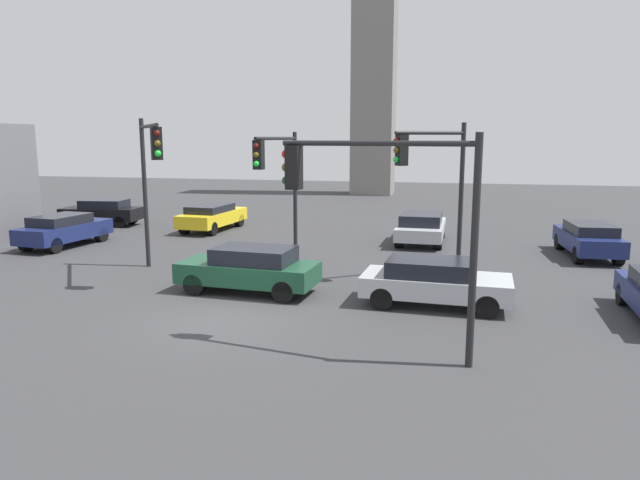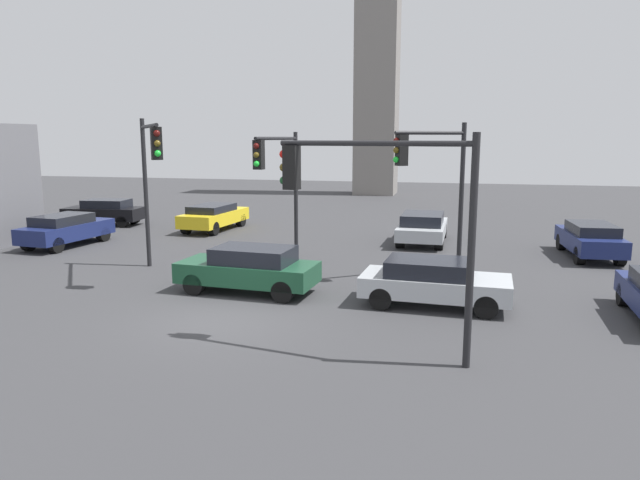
{
  "view_description": "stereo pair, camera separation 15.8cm",
  "coord_description": "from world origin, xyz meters",
  "px_view_note": "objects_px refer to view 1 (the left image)",
  "views": [
    {
      "loc": [
        5.88,
        -13.95,
        4.8
      ],
      "look_at": [
        1.46,
        5.07,
        1.34
      ],
      "focal_mm": 32.41,
      "sensor_mm": 36.0,
      "label": 1
    },
    {
      "loc": [
        6.03,
        -13.91,
        4.8
      ],
      "look_at": [
        1.46,
        5.07,
        1.34
      ],
      "focal_mm": 32.41,
      "sensor_mm": 36.0,
      "label": 2
    }
  ],
  "objects_px": {
    "traffic_light_3": "(278,170)",
    "car_0": "(588,238)",
    "car_2": "(212,216)",
    "traffic_light_0": "(150,164)",
    "car_8": "(434,281)",
    "traffic_light_1": "(378,195)",
    "car_6": "(102,212)",
    "traffic_light_2": "(433,172)",
    "car_4": "(250,269)",
    "car_1": "(421,227)",
    "car_3": "(64,229)"
  },
  "relations": [
    {
      "from": "traffic_light_3",
      "to": "car_0",
      "type": "distance_m",
      "value": 12.89
    },
    {
      "from": "car_0",
      "to": "car_2",
      "type": "xyz_separation_m",
      "value": [
        -17.72,
        2.98,
        -0.02
      ]
    },
    {
      "from": "traffic_light_0",
      "to": "car_8",
      "type": "distance_m",
      "value": 10.21
    },
    {
      "from": "traffic_light_1",
      "to": "car_0",
      "type": "relative_size",
      "value": 1.1
    },
    {
      "from": "car_2",
      "to": "car_6",
      "type": "relative_size",
      "value": 1.1
    },
    {
      "from": "traffic_light_2",
      "to": "car_6",
      "type": "xyz_separation_m",
      "value": [
        -18.23,
        8.52,
        -2.92
      ]
    },
    {
      "from": "traffic_light_1",
      "to": "car_4",
      "type": "relative_size",
      "value": 1.11
    },
    {
      "from": "traffic_light_3",
      "to": "car_6",
      "type": "distance_m",
      "value": 14.93
    },
    {
      "from": "traffic_light_0",
      "to": "car_1",
      "type": "distance_m",
      "value": 12.81
    },
    {
      "from": "traffic_light_3",
      "to": "car_3",
      "type": "height_order",
      "value": "traffic_light_3"
    },
    {
      "from": "traffic_light_2",
      "to": "car_3",
      "type": "distance_m",
      "value": 16.64
    },
    {
      "from": "car_0",
      "to": "car_8",
      "type": "xyz_separation_m",
      "value": [
        -5.86,
        -8.47,
        -0.04
      ]
    },
    {
      "from": "car_3",
      "to": "car_8",
      "type": "xyz_separation_m",
      "value": [
        16.45,
        -5.68,
        -0.05
      ]
    },
    {
      "from": "car_1",
      "to": "car_2",
      "type": "distance_m",
      "value": 10.98
    },
    {
      "from": "traffic_light_1",
      "to": "car_0",
      "type": "height_order",
      "value": "traffic_light_1"
    },
    {
      "from": "traffic_light_0",
      "to": "car_6",
      "type": "xyz_separation_m",
      "value": [
        -8.89,
        10.33,
        -3.16
      ]
    },
    {
      "from": "traffic_light_1",
      "to": "car_2",
      "type": "bearing_deg",
      "value": -45.8
    },
    {
      "from": "car_0",
      "to": "traffic_light_1",
      "type": "bearing_deg",
      "value": 147.09
    },
    {
      "from": "traffic_light_1",
      "to": "traffic_light_3",
      "type": "xyz_separation_m",
      "value": [
        -4.79,
        8.21,
        0.03
      ]
    },
    {
      "from": "car_1",
      "to": "car_4",
      "type": "distance_m",
      "value": 11.13
    },
    {
      "from": "car_4",
      "to": "car_8",
      "type": "height_order",
      "value": "car_4"
    },
    {
      "from": "car_4",
      "to": "car_2",
      "type": "bearing_deg",
      "value": -57.44
    },
    {
      "from": "car_3",
      "to": "car_6",
      "type": "distance_m",
      "value": 6.33
    },
    {
      "from": "car_2",
      "to": "car_8",
      "type": "xyz_separation_m",
      "value": [
        11.86,
        -11.46,
        -0.02
      ]
    },
    {
      "from": "car_2",
      "to": "car_8",
      "type": "relative_size",
      "value": 1.11
    },
    {
      "from": "car_8",
      "to": "car_0",
      "type": "bearing_deg",
      "value": 58.17
    },
    {
      "from": "car_2",
      "to": "car_6",
      "type": "xyz_separation_m",
      "value": [
        -6.63,
        0.22,
        0.01
      ]
    },
    {
      "from": "traffic_light_1",
      "to": "car_2",
      "type": "distance_m",
      "value": 19.09
    },
    {
      "from": "car_1",
      "to": "car_8",
      "type": "bearing_deg",
      "value": -173.61
    },
    {
      "from": "traffic_light_2",
      "to": "car_2",
      "type": "relative_size",
      "value": 1.11
    },
    {
      "from": "car_6",
      "to": "car_2",
      "type": "bearing_deg",
      "value": 171.92
    },
    {
      "from": "traffic_light_0",
      "to": "car_1",
      "type": "relative_size",
      "value": 1.16
    },
    {
      "from": "car_3",
      "to": "traffic_light_3",
      "type": "bearing_deg",
      "value": -93.13
    },
    {
      "from": "car_2",
      "to": "car_4",
      "type": "xyz_separation_m",
      "value": [
        6.19,
        -11.3,
        0.02
      ]
    },
    {
      "from": "car_6",
      "to": "car_8",
      "type": "xyz_separation_m",
      "value": [
        18.5,
        -11.67,
        -0.03
      ]
    },
    {
      "from": "traffic_light_3",
      "to": "car_2",
      "type": "bearing_deg",
      "value": -135.55
    },
    {
      "from": "car_0",
      "to": "car_8",
      "type": "height_order",
      "value": "car_0"
    },
    {
      "from": "car_2",
      "to": "car_6",
      "type": "distance_m",
      "value": 6.64
    },
    {
      "from": "traffic_light_1",
      "to": "car_3",
      "type": "relative_size",
      "value": 1.09
    },
    {
      "from": "traffic_light_2",
      "to": "car_6",
      "type": "distance_m",
      "value": 20.34
    },
    {
      "from": "car_0",
      "to": "car_6",
      "type": "xyz_separation_m",
      "value": [
        -24.35,
        3.2,
        -0.01
      ]
    },
    {
      "from": "traffic_light_3",
      "to": "car_8",
      "type": "relative_size",
      "value": 1.17
    },
    {
      "from": "car_8",
      "to": "car_1",
      "type": "bearing_deg",
      "value": 98.12
    },
    {
      "from": "traffic_light_2",
      "to": "car_0",
      "type": "xyz_separation_m",
      "value": [
        6.12,
        5.32,
        -2.91
      ]
    },
    {
      "from": "traffic_light_2",
      "to": "car_8",
      "type": "distance_m",
      "value": 4.33
    },
    {
      "from": "traffic_light_0",
      "to": "car_2",
      "type": "bearing_deg",
      "value": 156.36
    },
    {
      "from": "car_3",
      "to": "car_8",
      "type": "height_order",
      "value": "car_3"
    },
    {
      "from": "traffic_light_2",
      "to": "car_4",
      "type": "relative_size",
      "value": 1.2
    },
    {
      "from": "traffic_light_2",
      "to": "car_4",
      "type": "bearing_deg",
      "value": -6.66
    },
    {
      "from": "traffic_light_0",
      "to": "car_4",
      "type": "xyz_separation_m",
      "value": [
        3.94,
        -1.18,
        -3.15
      ]
    }
  ]
}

